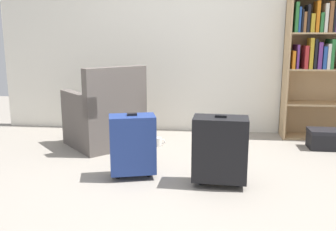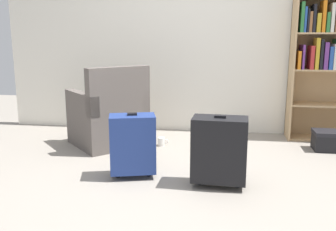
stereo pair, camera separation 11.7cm
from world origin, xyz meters
name	(u,v)px [view 1 (the left image)]	position (x,y,z in m)	size (l,w,h in m)	color
ground_plane	(177,189)	(0.00, 0.00, 0.00)	(8.68, 8.68, 0.00)	gray
back_wall	(192,29)	(0.00, 1.98, 1.30)	(4.96, 0.10, 2.60)	silver
bookshelf	(330,54)	(1.62, 1.76, 1.00)	(1.01, 0.33, 1.64)	tan
armchair	(105,118)	(-0.91, 1.14, 0.32)	(0.99, 0.99, 0.90)	#59514C
mug	(158,142)	(-0.32, 1.18, 0.05)	(0.12, 0.08, 0.10)	white
storage_box	(332,139)	(1.58, 1.29, 0.11)	(0.50, 0.26, 0.21)	black
suitcase_navy_blue	(133,144)	(-0.41, 0.22, 0.30)	(0.44, 0.33, 0.57)	navy
suitcase_black	(220,149)	(0.34, 0.13, 0.31)	(0.45, 0.28, 0.59)	black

